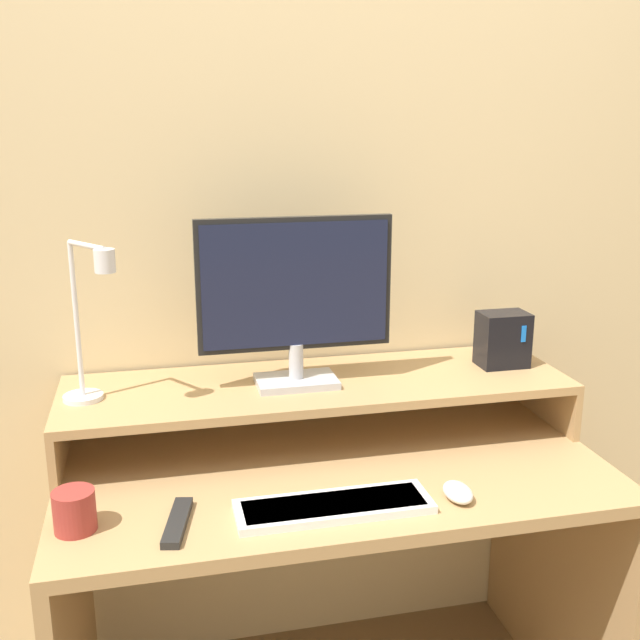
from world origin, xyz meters
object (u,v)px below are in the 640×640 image
keyboard (334,506)px  mug (74,511)px  desk_lamp (90,325)px  remote_control (177,522)px  monitor (295,295)px  mouse (458,492)px  router_dock (503,339)px

keyboard → mug: mug is taller
desk_lamp → keyboard: 0.68m
remote_control → mug: size_ratio=2.15×
keyboard → remote_control: size_ratio=2.27×
monitor → desk_lamp: (-0.48, -0.03, -0.04)m
monitor → mouse: monitor is taller
monitor → remote_control: size_ratio=2.63×
router_dock → remote_control: size_ratio=0.81×
router_dock → mouse: 0.54m
mug → monitor: bearing=32.6°
mouse → monitor: bearing=125.8°
monitor → remote_control: 0.60m
desk_lamp → mouse: (0.75, -0.35, -0.33)m
router_dock → mug: 1.15m
mouse → remote_control: 0.59m
remote_control → mug: (-0.20, 0.03, 0.03)m
desk_lamp → mug: size_ratio=4.52×
desk_lamp → mouse: bearing=-24.8°
desk_lamp → remote_control: (0.16, -0.32, -0.33)m
desk_lamp → keyboard: desk_lamp is taller
keyboard → mug: size_ratio=4.88×
mouse → desk_lamp: bearing=155.2°
desk_lamp → mug: desk_lamp is taller
router_dock → desk_lamp: bearing=-176.8°
desk_lamp → remote_control: bearing=-63.1°
desk_lamp → router_dock: desk_lamp is taller
monitor → desk_lamp: bearing=-175.9°
router_dock → keyboard: router_dock is taller
mouse → mug: size_ratio=1.09×
desk_lamp → remote_control: size_ratio=2.10×
keyboard → mouse: 0.27m
monitor → desk_lamp: 0.48m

